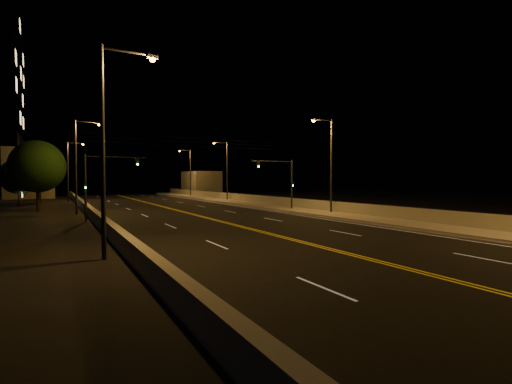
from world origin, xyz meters
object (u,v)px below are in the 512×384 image
streetlight_5 (79,160)px  tree_1 (19,176)px  streetlight_6 (70,167)px  streetlight_3 (189,170)px  traffic_signal_left (99,178)px  streetlight_1 (329,160)px  streetlight_4 (109,136)px  traffic_signal_right (284,178)px  tree_0 (37,167)px  streetlight_2 (226,167)px  tree_2 (39,171)px

streetlight_5 → tree_1: streetlight_5 is taller
streetlight_6 → streetlight_3: bearing=15.7°
traffic_signal_left → streetlight_1: bearing=-15.7°
streetlight_4 → traffic_signal_right: bearing=39.9°
traffic_signal_right → tree_0: size_ratio=0.72×
traffic_signal_left → traffic_signal_right: bearing=0.0°
streetlight_4 → streetlight_6: bearing=90.0°
streetlight_1 → tree_1: (-27.53, 27.32, -1.52)m
traffic_signal_right → traffic_signal_left: same height
streetlight_2 → tree_1: size_ratio=1.52×
streetlight_1 → streetlight_4: same height
streetlight_1 → tree_2: 42.90m
streetlight_2 → tree_2: size_ratio=1.27×
traffic_signal_left → streetlight_2: bearing=43.5°
streetlight_5 → traffic_signal_right: streetlight_5 is taller
tree_1 → streetlight_2: bearing=-5.0°
tree_0 → tree_2: 15.51m
tree_1 → streetlight_6: bearing=57.2°
streetlight_2 → streetlight_1: bearing=-90.0°
streetlight_3 → tree_2: bearing=-161.9°
traffic_signal_right → tree_1: (-25.95, 21.63, 0.27)m
streetlight_5 → streetlight_6: same height
streetlight_3 → tree_0: (-25.23, -23.85, -0.49)m
streetlight_5 → tree_0: size_ratio=1.20×
streetlight_4 → traffic_signal_left: size_ratio=1.66×
streetlight_3 → streetlight_1: bearing=-90.0°
streetlight_4 → traffic_signal_right: (19.88, 16.62, -1.79)m
streetlight_3 → tree_1: streetlight_3 is taller
streetlight_4 → tree_0: size_ratio=1.20×
streetlight_4 → tree_1: 38.76m
streetlight_3 → streetlight_4: 57.86m
streetlight_2 → tree_2: streetlight_2 is taller
streetlight_1 → streetlight_2: bearing=90.0°
streetlight_2 → streetlight_5: (-21.45, -12.63, 0.00)m
streetlight_3 → tree_0: size_ratio=1.20×
streetlight_3 → tree_1: (-27.53, -15.48, -1.52)m
streetlight_3 → tree_2: (-25.54, -8.34, -0.75)m
streetlight_1 → traffic_signal_right: 6.17m
tree_0 → tree_2: (-0.31, 15.50, -0.26)m
tree_1 → tree_2: tree_2 is taller
streetlight_3 → streetlight_4: same height
traffic_signal_right → tree_1: size_ratio=0.92×
streetlight_5 → traffic_signal_left: (1.18, -6.58, -1.79)m
streetlight_3 → traffic_signal_left: bearing=-118.7°
streetlight_3 → tree_1: 31.62m
streetlight_6 → tree_1: size_ratio=1.52×
streetlight_4 → tree_1: streetlight_4 is taller
streetlight_1 → streetlight_4: 24.08m
streetlight_2 → streetlight_3: size_ratio=1.00×
streetlight_1 → traffic_signal_left: size_ratio=1.66×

